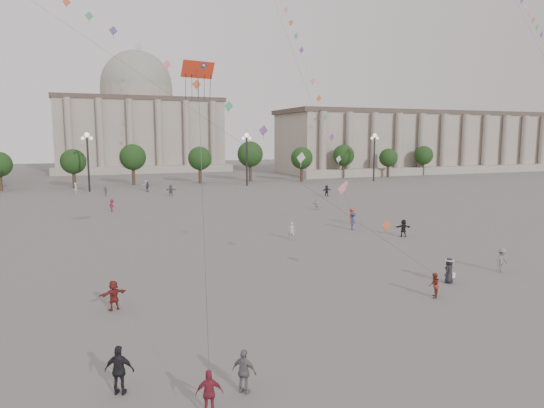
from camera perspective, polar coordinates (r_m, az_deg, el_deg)
name	(u,v)px	position (r m, az deg, el deg)	size (l,w,h in m)	color
ground	(374,305)	(29.64, 11.90, -11.52)	(360.00, 360.00, 0.00)	#54524F
hall_east	(417,142)	(148.08, 16.74, 6.99)	(84.00, 26.22, 17.20)	gray
hall_central	(138,123)	(153.44, -15.44, 9.23)	(48.30, 34.30, 35.50)	gray
tree_row	(166,159)	(102.64, -12.41, 5.22)	(137.12, 5.12, 8.00)	#35261A
lamp_post_mid_west	(88,151)	(93.41, -20.87, 5.85)	(2.00, 0.90, 10.65)	#262628
lamp_post_mid_east	(247,149)	(98.23, -3.00, 6.42)	(2.00, 0.90, 10.65)	#262628
lamp_post_far_east	(374,148)	(111.23, 11.96, 6.43)	(2.00, 0.90, 10.65)	#262628
person_crowd_0	(147,187)	(90.46, -14.46, 1.99)	(1.08, 0.45, 1.85)	navy
person_crowd_3	(403,228)	(49.64, 15.20, -2.74)	(1.61, 0.51, 1.74)	black
person_crowd_4	(146,186)	(92.35, -14.66, 2.12)	(1.78, 0.57, 1.92)	silver
person_crowd_6	(502,260)	(39.15, 25.44, -5.99)	(1.16, 0.67, 1.80)	slate
person_crowd_7	(316,204)	(66.38, 5.25, 0.01)	(1.38, 0.44, 1.49)	#B8B8B3
person_crowd_8	(352,216)	(55.74, 9.37, -1.38)	(1.19, 0.68, 1.84)	#9F3B2B
person_crowd_9	(327,191)	(81.47, 6.45, 1.57)	(1.73, 0.55, 1.87)	black
person_crowd_10	(76,188)	(90.90, -22.08, 1.72)	(0.71, 0.47, 1.95)	silver
person_crowd_12	(171,190)	(82.90, -11.82, 1.59)	(1.79, 0.57, 1.93)	#5A5A5F
person_crowd_13	(292,231)	(46.53, 2.31, -3.17)	(0.63, 0.41, 1.72)	#AFB0AB
person_crowd_16	(106,191)	(85.83, -19.00, 1.41)	(0.91, 0.38, 1.55)	slate
person_crowd_17	(112,205)	(67.30, -18.30, -0.17)	(1.09, 0.62, 1.68)	maroon
tourist_0	(210,393)	(18.41, -7.36, -21.16)	(0.97, 0.41, 1.66)	maroon
tourist_1	(119,370)	(20.30, -17.51, -18.15)	(1.13, 0.47, 1.93)	black
tourist_2	(114,295)	(29.37, -18.13, -10.16)	(1.60, 0.51, 1.72)	maroon
tourist_3	(244,372)	(19.60, -3.28, -19.08)	(1.02, 0.43, 1.74)	slate
kite_flyer_0	(434,285)	(31.58, 18.55, -9.07)	(0.75, 0.59, 1.55)	maroon
kite_flyer_1	(353,221)	(52.04, 9.50, -2.01)	(1.22, 0.70, 1.89)	navy
hat_person	(449,270)	(34.98, 20.13, -7.30)	(0.99, 0.85, 1.72)	black
dragon_kite	(198,82)	(32.10, -8.69, 13.98)	(2.79, 8.36, 20.24)	red
kite_train_west	(57,4)	(53.33, -23.94, 20.74)	(39.83, 52.82, 78.09)	#3F3F3F
kite_train_east	(541,39)	(75.74, 29.12, 16.56)	(21.55, 37.88, 58.52)	#3F3F3F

